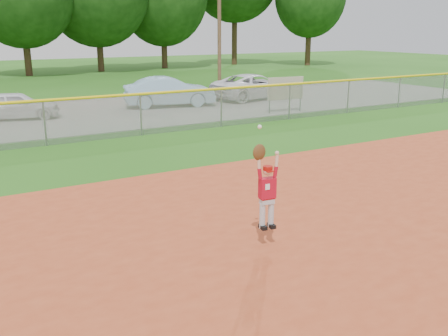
# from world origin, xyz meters

# --- Properties ---
(ground) EXTENTS (120.00, 120.00, 0.00)m
(ground) POSITION_xyz_m (0.00, 0.00, 0.00)
(ground) COLOR #245B14
(ground) RESTS_ON ground
(parking_strip) EXTENTS (44.00, 10.00, 0.03)m
(parking_strip) POSITION_xyz_m (0.00, 16.00, 0.01)
(parking_strip) COLOR gray
(parking_strip) RESTS_ON ground
(car_white_a) EXTENTS (3.68, 2.12, 1.18)m
(car_white_a) POSITION_xyz_m (-3.43, 15.67, 0.62)
(car_white_a) COLOR white
(car_white_a) RESTS_ON parking_strip
(car_blue) EXTENTS (4.62, 2.49, 1.45)m
(car_blue) POSITION_xyz_m (3.66, 15.76, 0.75)
(car_blue) COLOR #8DB6D2
(car_blue) RESTS_ON parking_strip
(car_white_b) EXTENTS (5.15, 2.92, 1.36)m
(car_white_b) POSITION_xyz_m (8.76, 15.95, 0.71)
(car_white_b) COLOR white
(car_white_b) RESTS_ON parking_strip
(sponsor_sign) EXTENTS (1.84, 0.23, 1.64)m
(sponsor_sign) POSITION_xyz_m (7.54, 11.47, 1.08)
(sponsor_sign) COLOR gray
(sponsor_sign) RESTS_ON ground
(outfield_fence) EXTENTS (40.06, 0.10, 1.55)m
(outfield_fence) POSITION_xyz_m (0.00, 10.00, 0.88)
(outfield_fence) COLOR gray
(outfield_fence) RESTS_ON ground
(power_lines) EXTENTS (19.40, 0.24, 9.00)m
(power_lines) POSITION_xyz_m (1.00, 22.00, 4.68)
(power_lines) COLOR #4C3823
(power_lines) RESTS_ON ground
(ballplayer) EXTENTS (0.51, 0.23, 1.85)m
(ballplayer) POSITION_xyz_m (-1.57, -0.21, 1.13)
(ballplayer) COLOR silver
(ballplayer) RESTS_ON ground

